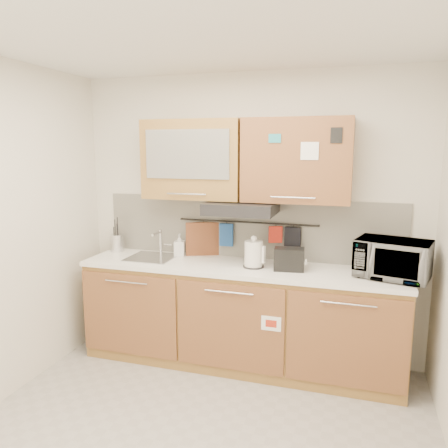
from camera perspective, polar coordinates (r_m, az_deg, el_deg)
The scene contains 19 objects.
floor at distance 3.22m, azimuth -4.27°, elevation -27.11°, with size 3.20×3.20×0.00m, color #9E9993.
ceiling at distance 2.65m, azimuth -5.06°, elevation 24.40°, with size 3.20×3.20×0.00m, color white.
wall_back at distance 4.05m, azimuth 3.17°, elevation 0.90°, with size 3.20×3.20×0.00m, color silver.
base_cabinet at distance 4.01m, azimuth 1.97°, elevation -12.52°, with size 2.80×0.64×0.88m.
countertop at distance 3.84m, azimuth 2.01°, elevation -5.71°, with size 2.82×0.62×0.04m, color white.
backsplash at distance 4.06m, azimuth 3.12°, elevation -0.53°, with size 2.80×0.02×0.56m, color silver.
upper_cabinets at distance 3.83m, azimuth 2.54°, elevation 8.36°, with size 1.82×0.37×0.70m.
range_hood at distance 3.79m, azimuth 2.29°, elevation 2.12°, with size 0.60×0.46×0.10m, color black.
sink at distance 4.14m, azimuth -9.37°, elevation -4.32°, with size 0.42×0.40×0.26m.
utensil_rail at distance 4.01m, azimuth 3.00°, elevation 0.22°, with size 0.02×0.02×1.30m, color black.
utensil_crock at distance 4.46m, azimuth -13.80°, elevation -2.36°, with size 0.16×0.16×0.34m.
kettle at distance 3.76m, azimuth 3.91°, elevation -4.02°, with size 0.21×0.20×0.28m.
toaster at distance 3.70m, azimuth 8.51°, elevation -4.54°, with size 0.27×0.18×0.19m.
microwave at distance 3.69m, azimuth 21.17°, elevation -4.28°, with size 0.55×0.37×0.30m, color #999999.
soap_bottle at distance 4.16m, azimuth -5.83°, elevation -2.73°, with size 0.10×0.10×0.21m, color #999999.
cutting_board at distance 4.16m, azimuth -2.75°, elevation -2.53°, with size 0.33×0.02×0.40m, color brown.
oven_mitt at distance 4.07m, azimuth 0.30°, elevation -1.43°, with size 0.13×0.03×0.21m, color navy.
dark_pouch at distance 3.94m, azimuth 8.95°, elevation -2.04°, with size 0.14×0.04×0.23m, color black.
pot_holder at distance 3.96m, azimuth 6.74°, elevation -1.37°, with size 0.12×0.02×0.15m, color red.
Camera 1 is at (0.95, -2.39, 1.94)m, focal length 35.00 mm.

